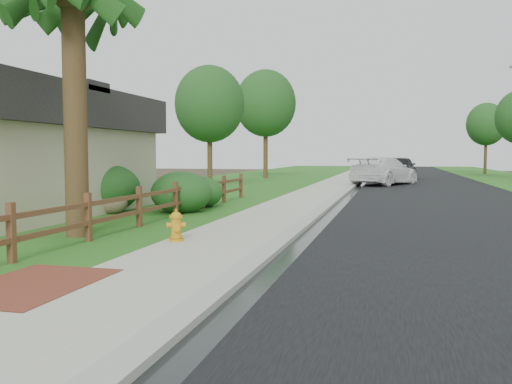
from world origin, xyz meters
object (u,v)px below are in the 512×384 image
(ranch_fence, at_px, (159,201))
(white_suv, at_px, (384,171))
(dark_car_mid, at_px, (401,167))
(fire_hydrant, at_px, (176,226))

(ranch_fence, xyz_separation_m, white_suv, (5.77, 20.69, 0.26))
(ranch_fence, xyz_separation_m, dark_car_mid, (6.90, 29.50, 0.28))
(fire_hydrant, distance_m, white_suv, 24.36)
(white_suv, xyz_separation_m, dark_car_mid, (1.13, 8.80, 0.02))
(white_suv, bearing_deg, ranch_fence, 98.75)
(fire_hydrant, height_order, white_suv, white_suv)
(ranch_fence, bearing_deg, dark_car_mid, 76.83)
(fire_hydrant, height_order, dark_car_mid, dark_car_mid)
(fire_hydrant, distance_m, dark_car_mid, 33.23)
(white_suv, bearing_deg, fire_hydrant, 105.19)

